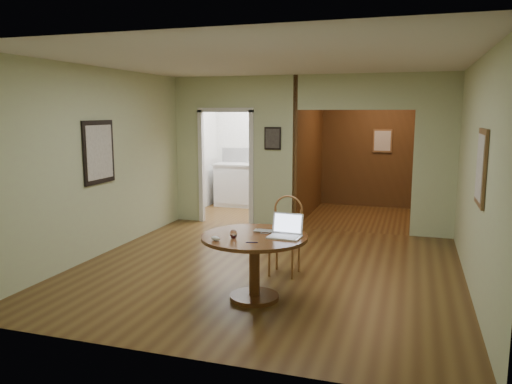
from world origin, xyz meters
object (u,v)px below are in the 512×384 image
(chair, at_px, (286,231))
(closed_laptop, at_px, (266,232))
(dining_table, at_px, (254,252))
(open_laptop, at_px, (286,231))

(chair, distance_m, closed_laptop, 0.90)
(dining_table, relative_size, closed_laptop, 3.78)
(dining_table, bearing_deg, closed_laptop, 52.01)
(chair, height_order, closed_laptop, chair)
(dining_table, height_order, chair, chair)
(closed_laptop, bearing_deg, dining_table, -129.91)
(dining_table, bearing_deg, open_laptop, 11.51)
(chair, relative_size, open_laptop, 2.80)
(open_laptop, distance_m, closed_laptop, 0.25)
(chair, height_order, open_laptop, chair)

